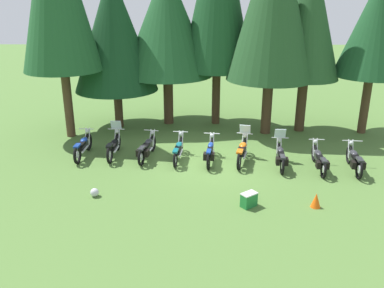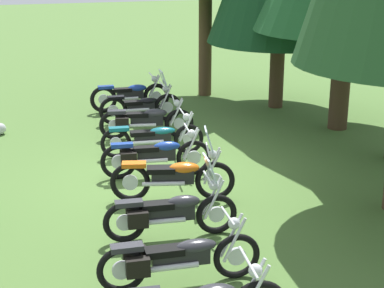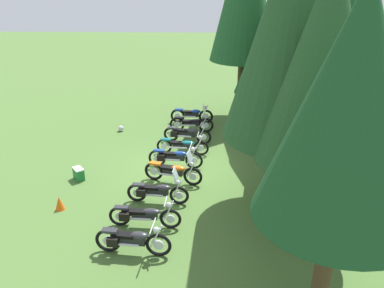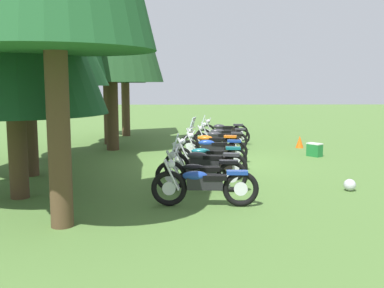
{
  "view_description": "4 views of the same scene",
  "coord_description": "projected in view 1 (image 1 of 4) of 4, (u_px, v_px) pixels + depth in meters",
  "views": [
    {
      "loc": [
        -0.61,
        -15.39,
        6.44
      ],
      "look_at": [
        -0.77,
        -0.49,
        0.95
      ],
      "focal_mm": 38.59,
      "sensor_mm": 36.0,
      "label": 1
    },
    {
      "loc": [
        11.29,
        -2.68,
        4.51
      ],
      "look_at": [
        0.87,
        0.49,
        0.94
      ],
      "focal_mm": 56.91,
      "sensor_mm": 36.0,
      "label": 2
    },
    {
      "loc": [
        14.41,
        1.12,
        7.38
      ],
      "look_at": [
        -1.0,
        0.66,
        0.64
      ],
      "focal_mm": 36.73,
      "sensor_mm": 36.0,
      "label": 3
    },
    {
      "loc": [
        -14.39,
        0.95,
        2.58
      ],
      "look_at": [
        -0.98,
        0.72,
        0.74
      ],
      "focal_mm": 41.44,
      "sensor_mm": 36.0,
      "label": 4
    }
  ],
  "objects": [
    {
      "name": "motorcycle_3",
      "position": [
        178.0,
        149.0,
        16.76
      ],
      "size": [
        0.62,
        2.32,
        0.99
      ],
      "rotation": [
        0.0,
        0.0,
        1.47
      ],
      "color": "black",
      "rests_on": "ground_plane"
    },
    {
      "name": "motorcycle_7",
      "position": [
        319.0,
        159.0,
        15.8
      ],
      "size": [
        0.62,
        2.31,
        1.0
      ],
      "rotation": [
        0.0,
        0.0,
        1.51
      ],
      "color": "black",
      "rests_on": "ground_plane"
    },
    {
      "name": "motorcycle_6",
      "position": [
        281.0,
        156.0,
        16.06
      ],
      "size": [
        0.67,
        2.18,
        1.35
      ],
      "rotation": [
        0.0,
        0.0,
        1.48
      ],
      "color": "black",
      "rests_on": "ground_plane"
    },
    {
      "name": "motorcycle_5",
      "position": [
        242.0,
        150.0,
        16.52
      ],
      "size": [
        0.81,
        2.26,
        1.38
      ],
      "rotation": [
        0.0,
        0.0,
        1.33
      ],
      "color": "black",
      "rests_on": "ground_plane"
    },
    {
      "name": "motorcycle_4",
      "position": [
        210.0,
        151.0,
        16.48
      ],
      "size": [
        0.7,
        2.27,
        1.02
      ],
      "rotation": [
        0.0,
        0.0,
        1.45
      ],
      "color": "black",
      "rests_on": "ground_plane"
    },
    {
      "name": "motorcycle_2",
      "position": [
        147.0,
        148.0,
        16.86
      ],
      "size": [
        0.81,
        2.28,
        1.01
      ],
      "rotation": [
        0.0,
        0.0,
        1.39
      ],
      "color": "black",
      "rests_on": "ground_plane"
    },
    {
      "name": "pine_tree_6",
      "position": [
        377.0,
        24.0,
        18.41
      ],
      "size": [
        3.41,
        3.41,
        7.51
      ],
      "color": "#4C3823",
      "rests_on": "ground_plane"
    },
    {
      "name": "pine_tree_5",
      "position": [
        309.0,
        18.0,
        18.66
      ],
      "size": [
        3.16,
        3.16,
        8.14
      ],
      "color": "#42301E",
      "rests_on": "ground_plane"
    },
    {
      "name": "ground_plane",
      "position": [
        211.0,
        162.0,
        16.66
      ],
      "size": [
        80.0,
        80.0,
        0.0
      ],
      "primitive_type": "plane",
      "color": "#4C7033"
    },
    {
      "name": "motorcycle_8",
      "position": [
        355.0,
        160.0,
        15.64
      ],
      "size": [
        0.76,
        2.22,
        1.03
      ],
      "rotation": [
        0.0,
        0.0,
        1.47
      ],
      "color": "black",
      "rests_on": "ground_plane"
    },
    {
      "name": "motorcycle_1",
      "position": [
        114.0,
        146.0,
        17.08
      ],
      "size": [
        0.72,
        2.21,
        1.38
      ],
      "rotation": [
        0.0,
        0.0,
        1.53
      ],
      "color": "black",
      "rests_on": "ground_plane"
    },
    {
      "name": "picnic_cooler",
      "position": [
        249.0,
        200.0,
        13.12
      ],
      "size": [
        0.59,
        0.55,
        0.47
      ],
      "color": "#1E7233",
      "rests_on": "ground_plane"
    },
    {
      "name": "traffic_cone",
      "position": [
        316.0,
        200.0,
        13.08
      ],
      "size": [
        0.32,
        0.32,
        0.48
      ],
      "primitive_type": "cone",
      "color": "#EA590F",
      "rests_on": "ground_plane"
    },
    {
      "name": "pine_tree_2",
      "position": [
        167.0,
        21.0,
        19.89
      ],
      "size": [
        4.52,
        4.52,
        7.78
      ],
      "color": "#42301E",
      "rests_on": "ground_plane"
    },
    {
      "name": "pine_tree_1",
      "position": [
        114.0,
        31.0,
        19.48
      ],
      "size": [
        4.05,
        4.05,
        7.53
      ],
      "color": "#42301E",
      "rests_on": "ground_plane"
    },
    {
      "name": "motorcycle_0",
      "position": [
        83.0,
        146.0,
        17.06
      ],
      "size": [
        0.61,
        2.27,
        1.03
      ],
      "rotation": [
        0.0,
        0.0,
        1.52
      ],
      "color": "black",
      "rests_on": "ground_plane"
    },
    {
      "name": "dropped_helmet",
      "position": [
        95.0,
        192.0,
        13.8
      ],
      "size": [
        0.29,
        0.29,
        0.29
      ],
      "primitive_type": "sphere",
      "color": "silver",
      "rests_on": "ground_plane"
    }
  ]
}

